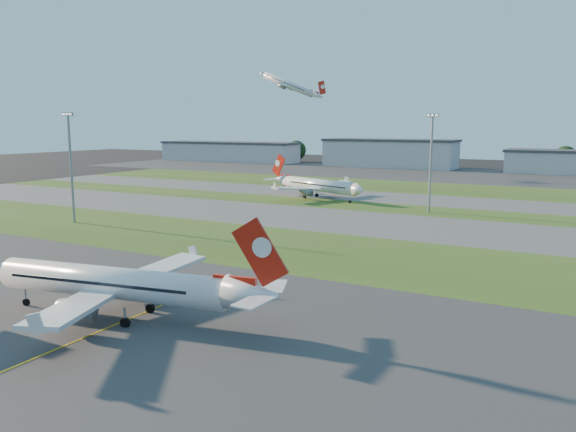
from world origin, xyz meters
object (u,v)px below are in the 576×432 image
Objects in this scene: light_mast_west at (71,160)px; airliner_parked at (114,284)px; airliner_taxiing at (318,185)px; light_mast_centre at (431,156)px.

airliner_parked is at bearing -37.11° from light_mast_west.
light_mast_west reaches higher than airliner_taxiing.
airliner_taxiing is 1.41× the size of light_mast_centre.
light_mast_west reaches higher than airliner_parked.
airliner_taxiing is 1.41× the size of light_mast_west.
light_mast_centre is at bearing -175.45° from airliner_taxiing.
airliner_parked is 101.09m from light_mast_centre.
airliner_parked is at bearing 123.60° from airliner_taxiing.
airliner_taxiing is at bearing 93.05° from airliner_parked.
airliner_taxiing is 74.91m from light_mast_west.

